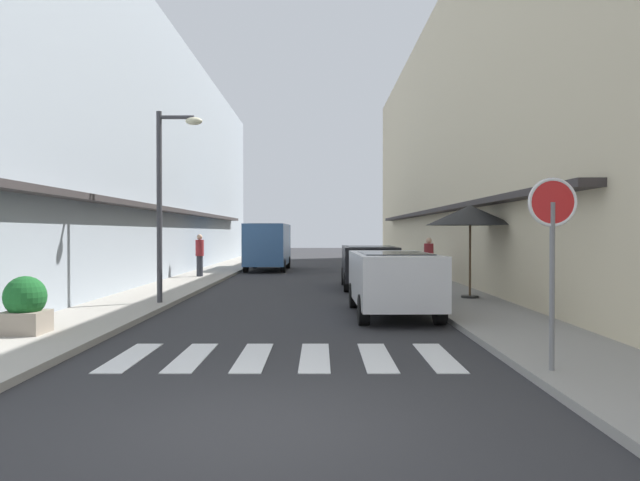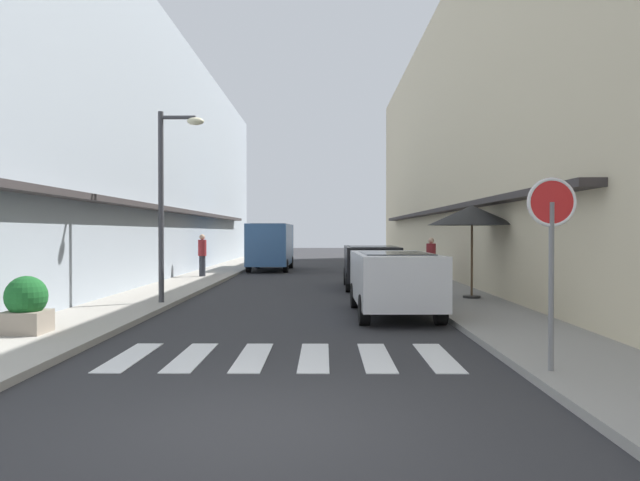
# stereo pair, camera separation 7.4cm
# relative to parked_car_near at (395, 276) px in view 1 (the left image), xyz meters

# --- Properties ---
(ground_plane) EXTENTS (102.77, 102.77, 0.00)m
(ground_plane) POSITION_rel_parked_car_near_xyz_m (-2.24, 10.52, -0.92)
(ground_plane) COLOR #2B2B2D
(sidewalk_left) EXTENTS (2.22, 65.40, 0.12)m
(sidewalk_left) POSITION_rel_parked_car_near_xyz_m (-6.63, 10.52, -0.86)
(sidewalk_left) COLOR #9E998E
(sidewalk_left) RESTS_ON ground_plane
(sidewalk_right) EXTENTS (2.22, 65.40, 0.12)m
(sidewalk_right) POSITION_rel_parked_car_near_xyz_m (2.16, 10.52, -0.86)
(sidewalk_right) COLOR gray
(sidewalk_right) RESTS_ON ground_plane
(building_row_left) EXTENTS (5.50, 44.04, 10.45)m
(building_row_left) POSITION_rel_parked_car_near_xyz_m (-10.24, 11.86, 4.30)
(building_row_left) COLOR #939EA8
(building_row_left) RESTS_ON ground_plane
(building_row_right) EXTENTS (5.50, 44.04, 11.69)m
(building_row_right) POSITION_rel_parked_car_near_xyz_m (5.76, 11.86, 4.92)
(building_row_right) COLOR beige
(building_row_right) RESTS_ON ground_plane
(crosswalk) EXTENTS (5.20, 2.20, 0.01)m
(crosswalk) POSITION_rel_parked_car_near_xyz_m (-2.24, -4.68, -0.92)
(crosswalk) COLOR silver
(crosswalk) RESTS_ON ground_plane
(parked_car_near) EXTENTS (1.86, 4.38, 1.47)m
(parked_car_near) POSITION_rel_parked_car_near_xyz_m (0.00, 0.00, 0.00)
(parked_car_near) COLOR silver
(parked_car_near) RESTS_ON ground_plane
(parked_car_mid) EXTENTS (1.84, 4.04, 1.47)m
(parked_car_mid) POSITION_rel_parked_car_near_xyz_m (-0.00, 6.85, -0.00)
(parked_car_mid) COLOR black
(parked_car_mid) RESTS_ON ground_plane
(delivery_van) EXTENTS (2.07, 5.43, 2.37)m
(delivery_van) POSITION_rel_parked_car_near_xyz_m (-4.32, 16.81, 0.48)
(delivery_van) COLOR #33598C
(delivery_van) RESTS_ON ground_plane
(round_street_sign) EXTENTS (0.65, 0.07, 2.53)m
(round_street_sign) POSITION_rel_parked_car_near_xyz_m (1.37, -6.07, 1.13)
(round_street_sign) COLOR slate
(round_street_sign) RESTS_ON sidewalk_right
(street_lamp) EXTENTS (1.19, 0.28, 4.93)m
(street_lamp) POSITION_rel_parked_car_near_xyz_m (-5.63, 1.66, 2.24)
(street_lamp) COLOR #38383D
(street_lamp) RESTS_ON sidewalk_left
(cafe_umbrella) EXTENTS (2.43, 2.43, 2.56)m
(cafe_umbrella) POSITION_rel_parked_car_near_xyz_m (2.48, 2.79, 1.47)
(cafe_umbrella) COLOR #262626
(cafe_umbrella) RESTS_ON sidewalk_right
(planter_corner) EXTENTS (0.74, 0.74, 1.03)m
(planter_corner) POSITION_rel_parked_car_near_xyz_m (-6.96, -3.18, -0.30)
(planter_corner) COLOR gray
(planter_corner) RESTS_ON sidewalk_left
(pedestrian_walking_near) EXTENTS (0.34, 0.34, 1.62)m
(pedestrian_walking_near) POSITION_rel_parked_car_near_xyz_m (2.24, 7.85, 0.05)
(pedestrian_walking_near) COLOR #282B33
(pedestrian_walking_near) RESTS_ON sidewalk_right
(pedestrian_walking_far) EXTENTS (0.34, 0.34, 1.74)m
(pedestrian_walking_far) POSITION_rel_parked_car_near_xyz_m (-6.65, 11.00, 0.12)
(pedestrian_walking_far) COLOR #282B33
(pedestrian_walking_far) RESTS_ON sidewalk_left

